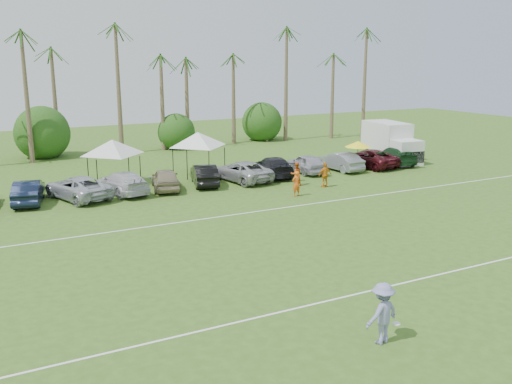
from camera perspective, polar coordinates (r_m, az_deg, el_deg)
name	(u,v)px	position (r m, az deg, el deg)	size (l,w,h in m)	color
ground	(395,315)	(20.52, 13.72, -11.83)	(120.00, 120.00, 0.00)	#385D1C
field_lines	(278,247)	(26.53, 2.22, -5.55)	(80.00, 12.10, 0.01)	white
palm_tree_3	(9,38)	(51.92, -23.48, 13.92)	(2.40, 2.40, 11.90)	brown
palm_tree_4	(63,70)	(52.42, -18.78, 11.45)	(2.40, 2.40, 8.90)	brown
palm_tree_5	(109,60)	(53.21, -14.51, 12.69)	(2.40, 2.40, 9.90)	brown
palm_tree_6	(152,50)	(54.30, -10.34, 13.81)	(2.40, 2.40, 10.90)	brown
palm_tree_7	(193,41)	(55.68, -6.33, 14.80)	(2.40, 2.40, 11.90)	brown
palm_tree_8	(241,68)	(57.71, -1.54, 12.25)	(2.40, 2.40, 8.90)	brown
palm_tree_9	(284,59)	(60.09, 2.85, 13.12)	(2.40, 2.40, 9.90)	brown
palm_tree_10	(325,51)	(62.79, 6.90, 13.84)	(2.40, 2.40, 10.90)	brown
palm_tree_11	(355,43)	(65.15, 9.91, 14.47)	(2.40, 2.40, 11.90)	brown
bush_tree_1	(42,136)	(53.54, -20.62, 5.22)	(4.00, 4.00, 4.00)	brown
bush_tree_2	(172,129)	(56.30, -8.39, 6.29)	(4.00, 4.00, 4.00)	brown
bush_tree_3	(262,123)	(60.35, 0.64, 6.90)	(4.00, 4.00, 4.00)	brown
sideline_player_a	(296,184)	(36.00, 4.05, 0.83)	(0.59, 0.39, 1.62)	orange
sideline_player_b	(296,174)	(39.01, 4.04, 1.80)	(0.78, 0.61, 1.60)	#CF5317
sideline_player_c	(325,175)	(38.71, 6.92, 1.71)	(0.99, 0.41, 1.68)	orange
box_truck	(391,140)	(49.83, 13.38, 5.04)	(3.11, 6.40, 3.17)	white
canopy_tent_left	(112,140)	(40.23, -14.21, 5.10)	(4.47, 4.47, 3.62)	black
canopy_tent_right	(198,132)	(42.65, -5.84, 5.98)	(4.56, 4.56, 3.69)	black
market_umbrella	(358,144)	(44.67, 10.18, 4.74)	(2.06, 2.06, 2.29)	black
frisbee_player	(382,313)	(18.20, 12.51, -11.76)	(1.36, 0.92, 1.95)	#8082B6
parked_car_1	(29,192)	(36.81, -21.79, 0.03)	(1.52, 4.34, 1.43)	#111B31
parked_car_2	(78,188)	(36.96, -17.40, 0.43)	(2.38, 5.15, 1.43)	#ADB2B9
parked_car_3	(122,182)	(37.69, -13.23, 0.93)	(2.01, 4.93, 1.43)	silver
parked_car_4	(166,179)	(38.22, -9.03, 1.29)	(1.69, 4.20, 1.43)	gray
parked_car_5	(204,175)	(39.31, -5.19, 1.74)	(1.52, 4.34, 1.43)	black
parked_car_6	(242,171)	(40.38, -1.44, 2.10)	(2.38, 5.15, 1.43)	#A4A5A7
parked_car_7	(273,166)	(42.09, 1.72, 2.57)	(2.01, 4.93, 1.43)	black
parked_car_8	(306,163)	(43.44, 5.05, 2.86)	(1.69, 4.20, 1.43)	#ABA9B6
parked_car_9	(340,161)	(44.70, 8.38, 3.07)	(1.52, 4.34, 1.43)	gray
parked_car_10	(368,158)	(46.45, 11.17, 3.34)	(2.38, 5.15, 1.43)	#470E16
parked_car_11	(395,155)	(48.31, 13.74, 3.59)	(2.01, 4.93, 1.43)	#153919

